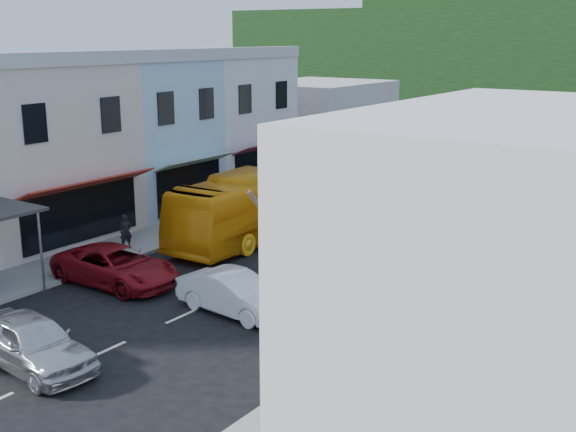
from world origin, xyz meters
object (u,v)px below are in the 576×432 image
at_px(car_red, 116,267).
at_px(bus, 264,204).
at_px(car_silver, 32,345).
at_px(direction_sign, 336,286).
at_px(pedestrian_left, 126,230).
at_px(street_tree, 317,285).
at_px(car_white, 235,294).

bearing_deg(car_red, bus, -4.78).
distance_m(car_silver, direction_sign, 8.88).
distance_m(bus, car_silver, 15.32).
xyz_separation_m(bus, pedestrian_left, (-3.44, -5.53, -0.55)).
relative_size(car_red, pedestrian_left, 2.71).
relative_size(car_silver, direction_sign, 1.03).
bearing_deg(street_tree, car_red, 158.82).
height_order(car_white, street_tree, street_tree).
bearing_deg(car_silver, pedestrian_left, 39.16).
distance_m(bus, direction_sign, 13.30).
bearing_deg(bus, car_white, -61.11).
bearing_deg(pedestrian_left, bus, -7.74).
relative_size(car_silver, car_red, 0.96).
xyz_separation_m(bus, car_silver, (2.89, -15.02, -0.85)).
relative_size(car_white, car_red, 0.96).
height_order(car_white, pedestrian_left, pedestrian_left).
bearing_deg(car_silver, direction_sign, -43.58).
bearing_deg(bus, pedestrian_left, -123.64).
xyz_separation_m(car_silver, street_tree, (8.57, 1.62, 3.09)).
bearing_deg(street_tree, bus, 130.54).
xyz_separation_m(car_silver, car_white, (2.13, 6.55, 0.00)).
xyz_separation_m(car_red, street_tree, (12.04, -4.66, 3.09)).
bearing_deg(car_white, car_red, 97.49).
bearing_deg(car_white, car_silver, 166.78).
xyz_separation_m(car_white, pedestrian_left, (-8.46, 2.94, 0.30)).
relative_size(bus, car_white, 2.64).
distance_m(car_silver, car_red, 7.18).
bearing_deg(bus, street_tree, -51.22).
bearing_deg(pedestrian_left, car_silver, -122.14).
relative_size(car_silver, pedestrian_left, 2.59).
height_order(pedestrian_left, street_tree, street_tree).
bearing_deg(car_red, direction_sign, -94.07).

